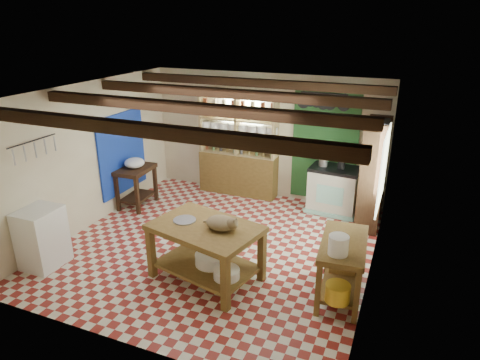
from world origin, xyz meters
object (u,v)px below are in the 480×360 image
at_px(work_table, 206,252).
at_px(cat, 221,223).
at_px(stove, 334,190).
at_px(prep_table, 137,187).
at_px(white_cabinet, 42,238).
at_px(right_counter, 341,269).

xyz_separation_m(work_table, cat, (0.25, -0.01, 0.53)).
relative_size(stove, prep_table, 1.14).
relative_size(white_cabinet, cat, 2.15).
relative_size(work_table, stove, 1.61).
bearing_deg(prep_table, cat, -37.00).
bearing_deg(white_cabinet, prep_table, 88.50).
relative_size(right_counter, cat, 2.70).
distance_m(stove, white_cabinet, 5.27).
height_order(prep_table, white_cabinet, white_cabinet).
relative_size(work_table, white_cabinet, 1.61).
relative_size(work_table, prep_table, 1.84).
bearing_deg(stove, prep_table, -157.19).
bearing_deg(work_table, cat, 11.31).
bearing_deg(right_counter, prep_table, 156.85).
bearing_deg(prep_table, right_counter, -22.16).
bearing_deg(cat, right_counter, 14.48).
distance_m(prep_table, cat, 3.32).
distance_m(white_cabinet, right_counter, 4.50).
bearing_deg(cat, stove, 74.60).
relative_size(work_table, cat, 3.47).
relative_size(stove, right_counter, 0.80).
bearing_deg(stove, work_table, -108.42).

